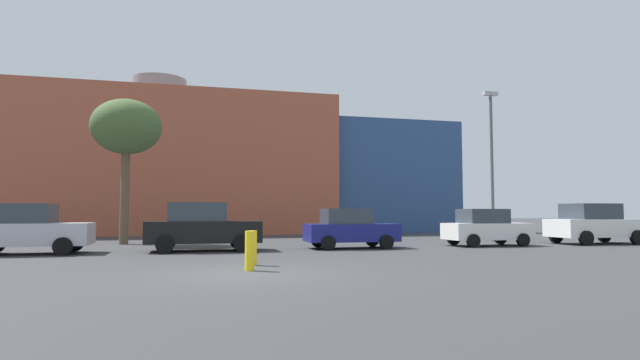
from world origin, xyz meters
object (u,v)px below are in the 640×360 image
(bare_tree_0, at_px, (126,128))
(street_lamp, at_px, (492,156))
(parked_car_5, at_px, (594,224))
(parked_car_4, at_px, (486,227))
(bollard_yellow_0, at_px, (250,251))
(parked_car_2, at_px, (202,227))
(parked_car_3, at_px, (350,229))
(bollard_yellow_1, at_px, (253,248))
(parked_car_1, at_px, (27,229))

(bare_tree_0, xyz_separation_m, street_lamp, (18.22, -2.06, -1.02))
(parked_car_5, bearing_deg, parked_car_4, 180.00)
(parked_car_5, distance_m, bollard_yellow_0, 18.47)
(parked_car_2, distance_m, parked_car_3, 5.99)
(parked_car_5, distance_m, street_lamp, 5.77)
(bollard_yellow_1, distance_m, street_lamp, 16.57)
(parked_car_4, distance_m, bollard_yellow_0, 13.30)
(parked_car_3, xyz_separation_m, bollard_yellow_1, (-4.71, -5.72, -0.33))
(bare_tree_0, height_order, bollard_yellow_0, bare_tree_0)
(parked_car_2, relative_size, bare_tree_0, 0.63)
(street_lamp, bearing_deg, parked_car_2, -168.19)
(street_lamp, bearing_deg, parked_car_3, -160.61)
(bollard_yellow_1, bearing_deg, bollard_yellow_0, -100.08)
(parked_car_2, distance_m, bollard_yellow_1, 5.88)
(parked_car_2, relative_size, bollard_yellow_0, 4.25)
(parked_car_2, distance_m, bare_tree_0, 7.68)
(parked_car_4, distance_m, bollard_yellow_1, 12.47)
(parked_car_2, xyz_separation_m, parked_car_3, (5.99, -0.00, -0.11))
(bollard_yellow_0, bearing_deg, bollard_yellow_1, 79.92)
(parked_car_2, relative_size, street_lamp, 0.55)
(parked_car_1, height_order, parked_car_5, parked_car_5)
(parked_car_5, distance_m, bare_tree_0, 22.67)
(parked_car_3, xyz_separation_m, bare_tree_0, (-9.45, 5.15, 4.64))
(parked_car_1, xyz_separation_m, parked_car_4, (18.46, 0.00, -0.08))
(parked_car_1, relative_size, parked_car_5, 0.95)
(bare_tree_0, relative_size, bollard_yellow_1, 7.03)
(parked_car_2, distance_m, parked_car_4, 12.37)
(parked_car_3, distance_m, bollard_yellow_0, 8.57)
(parked_car_3, bearing_deg, street_lamp, 19.39)
(street_lamp, bearing_deg, bollard_yellow_0, -143.64)
(parked_car_1, height_order, parked_car_2, parked_car_2)
(parked_car_3, xyz_separation_m, parked_car_4, (6.37, 0.00, -0.00))
(parked_car_2, bearing_deg, parked_car_5, -0.00)
(parked_car_1, bearing_deg, bollard_yellow_0, -44.37)
(parked_car_3, distance_m, street_lamp, 9.97)
(parked_car_4, distance_m, parked_car_5, 5.79)
(parked_car_2, xyz_separation_m, bollard_yellow_0, (1.06, -7.00, -0.42))
(parked_car_4, xyz_separation_m, parked_car_5, (5.78, -0.00, 0.13))
(parked_car_2, bearing_deg, bollard_yellow_1, -77.33)
(parked_car_1, xyz_separation_m, bollard_yellow_0, (7.15, -7.00, -0.39))
(parked_car_5, xyz_separation_m, bollard_yellow_1, (-16.86, -5.72, -0.46))
(parked_car_1, bearing_deg, bare_tree_0, 62.93)
(bollard_yellow_1, bearing_deg, street_lamp, 33.18)
(parked_car_3, relative_size, bare_tree_0, 0.55)
(parked_car_4, xyz_separation_m, bare_tree_0, (-15.83, 5.15, 4.64))
(parked_car_1, height_order, parked_car_4, parked_car_1)
(bollard_yellow_1, bearing_deg, parked_car_1, 142.20)
(parked_car_4, height_order, bare_tree_0, bare_tree_0)
(parked_car_3, xyz_separation_m, street_lamp, (8.76, 3.08, 3.62))
(parked_car_3, distance_m, bare_tree_0, 11.72)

